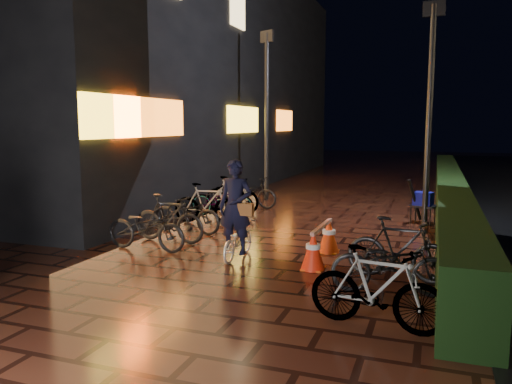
% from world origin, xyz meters
% --- Properties ---
extents(ground, '(80.00, 80.00, 0.00)m').
position_xyz_m(ground, '(0.00, 0.00, 0.00)').
color(ground, '#381911').
rests_on(ground, ground).
extents(hedge, '(0.70, 20.00, 1.00)m').
position_xyz_m(hedge, '(3.30, 8.00, 0.50)').
color(hedge, black).
rests_on(hedge, ground).
extents(storefront_block, '(12.09, 22.00, 9.00)m').
position_xyz_m(storefront_block, '(-9.50, 11.50, 4.50)').
color(storefront_block, black).
rests_on(storefront_block, ground).
extents(lamp_post_hedge, '(0.50, 0.15, 5.27)m').
position_xyz_m(lamp_post_hedge, '(2.69, 5.39, 2.90)').
color(lamp_post_hedge, black).
rests_on(lamp_post_hedge, ground).
extents(lamp_post_sf, '(0.50, 0.28, 5.36)m').
position_xyz_m(lamp_post_sf, '(-2.29, 8.07, 2.95)').
color(lamp_post_sf, black).
rests_on(lamp_post_sf, ground).
extents(cyclist, '(0.66, 1.27, 1.83)m').
position_xyz_m(cyclist, '(-0.47, 0.93, 0.68)').
color(cyclist, white).
rests_on(cyclist, ground).
extents(traffic_barrier, '(0.43, 1.63, 0.66)m').
position_xyz_m(traffic_barrier, '(1.01, 1.37, 0.33)').
color(traffic_barrier, '#F7250D').
rests_on(traffic_barrier, ground).
extents(cart_assembly, '(0.74, 0.63, 1.12)m').
position_xyz_m(cart_assembly, '(2.62, 5.58, 0.57)').
color(cart_assembly, black).
rests_on(cart_assembly, ground).
extents(parked_bikes_storefront, '(1.95, 5.99, 1.00)m').
position_xyz_m(parked_bikes_storefront, '(-2.36, 3.64, 0.47)').
color(parked_bikes_storefront, black).
rests_on(parked_bikes_storefront, ground).
extents(parked_bikes_hedge, '(1.83, 2.75, 1.00)m').
position_xyz_m(parked_bikes_hedge, '(2.34, -0.27, 0.48)').
color(parked_bikes_hedge, black).
rests_on(parked_bikes_hedge, ground).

